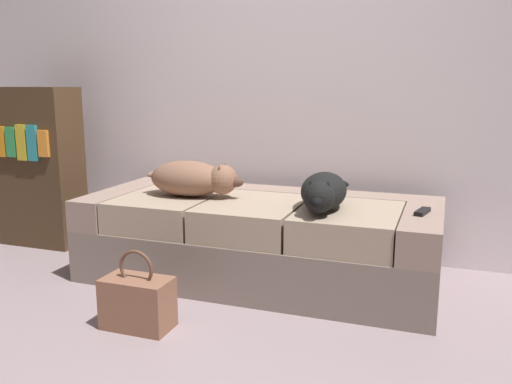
{
  "coord_description": "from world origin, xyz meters",
  "views": [
    {
      "loc": [
        0.99,
        -1.67,
        1.12
      ],
      "look_at": [
        0.0,
        1.08,
        0.53
      ],
      "focal_mm": 37.46,
      "sensor_mm": 36.0,
      "label": 1
    }
  ],
  "objects_px": {
    "dog_dark": "(323,192)",
    "bookshelf": "(40,167)",
    "dog_tan": "(194,179)",
    "couch": "(259,239)",
    "handbag": "(138,302)",
    "tv_remote": "(422,212)"
  },
  "relations": [
    {
      "from": "dog_tan",
      "to": "tv_remote",
      "type": "xyz_separation_m",
      "value": [
        1.28,
        0.01,
        -0.09
      ]
    },
    {
      "from": "dog_dark",
      "to": "handbag",
      "type": "distance_m",
      "value": 1.07
    },
    {
      "from": "dog_tan",
      "to": "handbag",
      "type": "height_order",
      "value": "dog_tan"
    },
    {
      "from": "couch",
      "to": "handbag",
      "type": "bearing_deg",
      "value": -111.42
    },
    {
      "from": "dog_tan",
      "to": "dog_dark",
      "type": "relative_size",
      "value": 1.1
    },
    {
      "from": "dog_tan",
      "to": "bookshelf",
      "type": "relative_size",
      "value": 0.56
    },
    {
      "from": "couch",
      "to": "handbag",
      "type": "xyz_separation_m",
      "value": [
        -0.31,
        -0.8,
        -0.11
      ]
    },
    {
      "from": "handbag",
      "to": "bookshelf",
      "type": "relative_size",
      "value": 0.34
    },
    {
      "from": "couch",
      "to": "dog_dark",
      "type": "bearing_deg",
      "value": -19.51
    },
    {
      "from": "couch",
      "to": "dog_dark",
      "type": "distance_m",
      "value": 0.54
    },
    {
      "from": "dog_tan",
      "to": "tv_remote",
      "type": "bearing_deg",
      "value": 0.35
    },
    {
      "from": "dog_tan",
      "to": "dog_dark",
      "type": "height_order",
      "value": "dog_tan"
    },
    {
      "from": "couch",
      "to": "tv_remote",
      "type": "xyz_separation_m",
      "value": [
        0.9,
        -0.05,
        0.25
      ]
    },
    {
      "from": "couch",
      "to": "dog_dark",
      "type": "relative_size",
      "value": 3.57
    },
    {
      "from": "couch",
      "to": "bookshelf",
      "type": "relative_size",
      "value": 1.82
    },
    {
      "from": "dog_dark",
      "to": "bookshelf",
      "type": "distance_m",
      "value": 2.1
    },
    {
      "from": "handbag",
      "to": "bookshelf",
      "type": "xyz_separation_m",
      "value": [
        -1.37,
        0.96,
        0.43
      ]
    },
    {
      "from": "dog_tan",
      "to": "dog_dark",
      "type": "distance_m",
      "value": 0.79
    },
    {
      "from": "bookshelf",
      "to": "handbag",
      "type": "bearing_deg",
      "value": -34.96
    },
    {
      "from": "handbag",
      "to": "bookshelf",
      "type": "height_order",
      "value": "bookshelf"
    },
    {
      "from": "handbag",
      "to": "bookshelf",
      "type": "bearing_deg",
      "value": 145.04
    },
    {
      "from": "handbag",
      "to": "dog_dark",
      "type": "bearing_deg",
      "value": 42.58
    }
  ]
}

